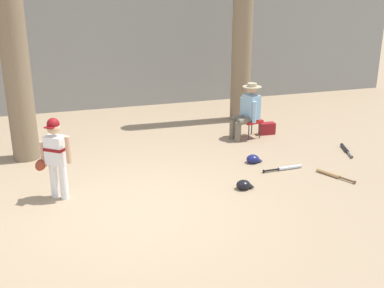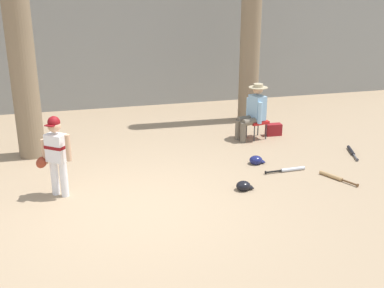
# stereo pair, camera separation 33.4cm
# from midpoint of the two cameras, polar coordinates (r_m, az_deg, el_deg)

# --- Properties ---
(ground_plane) EXTENTS (60.00, 60.00, 0.00)m
(ground_plane) POSITION_cam_midpoint_polar(r_m,az_deg,el_deg) (7.15, -7.86, -7.87)
(ground_plane) COLOR #9E8466
(concrete_back_wall) EXTENTS (18.00, 0.36, 3.15)m
(concrete_back_wall) POSITION_cam_midpoint_polar(r_m,az_deg,el_deg) (12.72, -13.29, 11.17)
(concrete_back_wall) COLOR gray
(concrete_back_wall) RESTS_ON ground
(tree_near_player) EXTENTS (0.81, 0.81, 5.35)m
(tree_near_player) POSITION_cam_midpoint_polar(r_m,az_deg,el_deg) (9.16, -21.95, 11.68)
(tree_near_player) COLOR #7F6B51
(tree_near_player) RESTS_ON ground
(tree_behind_spectator) EXTENTS (0.68, 0.68, 6.11)m
(tree_behind_spectator) POSITION_cam_midpoint_polar(r_m,az_deg,el_deg) (11.25, 5.34, 16.43)
(tree_behind_spectator) COLOR #7F6B51
(tree_behind_spectator) RESTS_ON ground
(young_ballplayer) EXTENTS (0.59, 0.41, 1.31)m
(young_ballplayer) POSITION_cam_midpoint_polar(r_m,az_deg,el_deg) (7.50, -17.54, -1.11)
(young_ballplayer) COLOR white
(young_ballplayer) RESTS_ON ground
(folding_stool) EXTENTS (0.47, 0.47, 0.41)m
(folding_stool) POSITION_cam_midpoint_polar(r_m,az_deg,el_deg) (10.22, 6.20, 2.76)
(folding_stool) COLOR red
(folding_stool) RESTS_ON ground
(seated_spectator) EXTENTS (0.68, 0.54, 1.20)m
(seated_spectator) POSITION_cam_midpoint_polar(r_m,az_deg,el_deg) (10.09, 5.80, 4.18)
(seated_spectator) COLOR #6B6051
(seated_spectator) RESTS_ON ground
(handbag_beside_stool) EXTENTS (0.35, 0.20, 0.26)m
(handbag_beside_stool) POSITION_cam_midpoint_polar(r_m,az_deg,el_deg) (10.56, 8.20, 1.88)
(handbag_beside_stool) COLOR maroon
(handbag_beside_stool) RESTS_ON ground
(bat_aluminum_silver) EXTENTS (0.77, 0.09, 0.07)m
(bat_aluminum_silver) POSITION_cam_midpoint_polar(r_m,az_deg,el_deg) (8.64, 10.38, -2.88)
(bat_aluminum_silver) COLOR #B7BCC6
(bat_aluminum_silver) RESTS_ON ground
(bat_black_composite) EXTENTS (0.31, 0.72, 0.07)m
(bat_black_composite) POSITION_cam_midpoint_polar(r_m,az_deg,el_deg) (9.89, 17.21, -0.60)
(bat_black_composite) COLOR black
(bat_black_composite) RESTS_ON ground
(bat_wood_tan) EXTENTS (0.37, 0.71, 0.07)m
(bat_wood_tan) POSITION_cam_midpoint_polar(r_m,az_deg,el_deg) (8.53, 15.46, -3.58)
(bat_wood_tan) COLOR tan
(bat_wood_tan) RESTS_ON ground
(batting_helmet_black) EXTENTS (0.28, 0.22, 0.16)m
(batting_helmet_black) POSITION_cam_midpoint_polar(r_m,az_deg,el_deg) (7.75, 5.05, -4.99)
(batting_helmet_black) COLOR black
(batting_helmet_black) RESTS_ON ground
(batting_helmet_navy) EXTENTS (0.29, 0.22, 0.17)m
(batting_helmet_navy) POSITION_cam_midpoint_polar(r_m,az_deg,el_deg) (8.86, 6.34, -1.84)
(batting_helmet_navy) COLOR navy
(batting_helmet_navy) RESTS_ON ground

